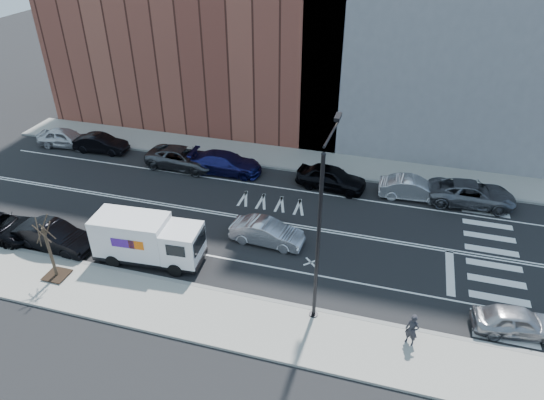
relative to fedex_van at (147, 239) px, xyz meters
The scene contains 21 objects.
ground 6.46m from the fedex_van, 62.86° to the left, with size 120.00×120.00×0.00m, color black.
sidewalk_near 4.52m from the fedex_van, 48.12° to the right, with size 44.00×3.60×0.15m, color gray.
sidewalk_far 14.75m from the fedex_van, 78.73° to the left, with size 44.00×3.60×0.15m, color gray.
curb_near 3.48m from the fedex_van, 26.02° to the right, with size 44.00×0.25×0.17m, color gray.
curb_far 13.00m from the fedex_van, 77.17° to the left, with size 44.00×0.25×0.17m, color gray.
crosswalk 19.74m from the fedex_van, 16.53° to the left, with size 3.00×14.00×0.01m, color white, non-canonical shape.
road_markings 6.46m from the fedex_van, 62.86° to the left, with size 40.00×8.60×0.01m, color white, non-canonical shape.
streetlight 10.59m from the fedex_van, ahead, with size 0.44×4.02×9.34m.
street_tree 4.99m from the fedex_van, 145.87° to the right, with size 1.20×1.20×3.75m.
fedex_van is the anchor object (origin of this frame).
far_parked_a 18.18m from the fedex_van, 140.07° to the left, with size 1.83×4.55×1.55m, color silver.
far_parked_b 15.67m from the fedex_van, 132.26° to the left, with size 1.52×4.35×1.43m, color black.
far_parked_c 11.37m from the fedex_van, 105.40° to the left, with size 2.58×5.59×1.55m, color #45474C.
far_parked_d 11.07m from the fedex_van, 87.56° to the left, with size 2.20×5.42×1.57m, color navy.
far_parked_e 13.82m from the fedex_van, 52.15° to the left, with size 1.98×4.93×1.68m, color black.
far_parked_f 17.94m from the fedex_van, 38.28° to the left, with size 1.59×4.55×1.50m, color silver.
far_parked_g 21.22m from the fedex_van, 32.48° to the left, with size 2.63×5.70×1.58m, color #575960.
driving_sedan 6.90m from the fedex_van, 30.17° to the left, with size 1.53×4.40×1.45m, color silver.
near_parked_rear_a 5.96m from the fedex_van, behind, with size 1.68×4.82×1.59m, color black.
near_parked_front 19.29m from the fedex_van, ahead, with size 1.64×4.07×1.39m, color #A7A7AB.
pedestrian 14.68m from the fedex_van, ahead, with size 0.61×0.40×1.69m, color #222227.
Camera 1 is at (9.78, -24.57, 17.58)m, focal length 32.00 mm.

